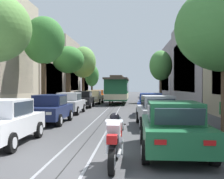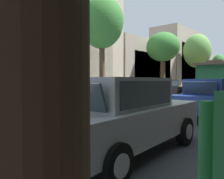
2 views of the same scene
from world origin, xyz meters
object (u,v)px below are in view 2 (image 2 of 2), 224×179
(parked_car_orange_sixth_left, at_px, (211,86))
(street_tree_kerb_left_far, at_px, (219,66))
(street_tree_kerb_left_fourth, at_px, (197,51))
(cable_car_trolley, at_px, (224,79))
(parked_car_blue_mid_right, at_px, (212,98))
(parked_car_silver_mid_left, at_px, (115,92))
(street_tree_kerb_left_second, at_px, (102,23))
(fire_hydrant, at_px, (219,126))
(parked_car_black_fourth_left, at_px, (165,89))
(parked_car_silver_second_right, at_px, (121,114))
(parked_car_navy_second_left, at_px, (30,97))
(parked_car_beige_fifth_left, at_px, (194,88))
(street_tree_kerb_left_mid, at_px, (163,48))

(parked_car_orange_sixth_left, distance_m, street_tree_kerb_left_far, 12.54)
(street_tree_kerb_left_fourth, relative_size, cable_car_trolley, 0.85)
(parked_car_blue_mid_right, bearing_deg, parked_car_silver_mid_left, 171.66)
(street_tree_kerb_left_second, bearing_deg, fire_hydrant, -31.13)
(parked_car_black_fourth_left, bearing_deg, street_tree_kerb_left_second, -113.59)
(parked_car_silver_second_right, height_order, street_tree_kerb_left_far, street_tree_kerb_left_far)
(parked_car_silver_second_right, bearing_deg, parked_car_blue_mid_right, 89.50)
(parked_car_navy_second_left, xyz_separation_m, parked_car_silver_mid_left, (-0.16, 5.75, 0.00))
(street_tree_kerb_left_far, bearing_deg, cable_car_trolley, -72.77)
(parked_car_navy_second_left, height_order, parked_car_blue_mid_right, same)
(parked_car_beige_fifth_left, distance_m, cable_car_trolley, 2.93)
(parked_car_silver_mid_left, xyz_separation_m, parked_car_beige_fifth_left, (0.25, 12.29, 0.00))
(parked_car_black_fourth_left, distance_m, street_tree_kerb_left_second, 7.54)
(parked_car_silver_second_right, distance_m, street_tree_kerb_left_second, 12.54)
(parked_car_blue_mid_right, bearing_deg, fire_hydrant, -70.63)
(parked_car_blue_mid_right, bearing_deg, street_tree_kerb_left_second, 165.99)
(parked_car_orange_sixth_left, xyz_separation_m, street_tree_kerb_left_second, (-2.45, -16.75, 4.90))
(parked_car_beige_fifth_left, relative_size, fire_hydrant, 5.24)
(parked_car_black_fourth_left, relative_size, street_tree_kerb_left_second, 0.57)
(parked_car_orange_sixth_left, bearing_deg, parked_car_blue_mid_right, -72.47)
(parked_car_beige_fifth_left, bearing_deg, parked_car_silver_second_right, -73.14)
(parked_car_silver_second_right, distance_m, parked_car_blue_mid_right, 5.86)
(parked_car_silver_mid_left, bearing_deg, parked_car_navy_second_left, -88.44)
(street_tree_kerb_left_mid, distance_m, fire_hydrant, 18.46)
(parked_car_silver_mid_left, xyz_separation_m, parked_car_black_fourth_left, (-0.05, 6.45, 0.00))
(street_tree_kerb_left_second, xyz_separation_m, street_tree_kerb_left_mid, (-0.02, 9.12, -0.75))
(parked_car_blue_mid_right, bearing_deg, parked_car_navy_second_left, -140.57)
(street_tree_kerb_left_far, xyz_separation_m, fire_hydrant, (9.81, -34.50, -3.57))
(street_tree_kerb_left_mid, bearing_deg, parked_car_silver_mid_left, -77.14)
(parked_car_silver_second_right, xyz_separation_m, parked_car_blue_mid_right, (0.05, 5.86, 0.00))
(parked_car_silver_mid_left, bearing_deg, parked_car_beige_fifth_left, 88.84)
(parked_car_orange_sixth_left, xyz_separation_m, cable_car_trolley, (2.93, -5.73, 0.86))
(parked_car_silver_mid_left, distance_m, street_tree_kerb_left_second, 5.56)
(street_tree_kerb_left_fourth, bearing_deg, parked_car_navy_second_left, -84.61)
(parked_car_black_fourth_left, height_order, parked_car_silver_second_right, same)
(parked_car_navy_second_left, height_order, parked_car_beige_fifth_left, same)
(parked_car_black_fourth_left, bearing_deg, parked_car_blue_mid_right, -50.20)
(parked_car_silver_mid_left, distance_m, parked_car_blue_mid_right, 6.14)
(parked_car_blue_mid_right, bearing_deg, parked_car_black_fourth_left, 129.80)
(street_tree_kerb_left_second, distance_m, fire_hydrant, 12.54)
(parked_car_orange_sixth_left, bearing_deg, cable_car_trolley, -62.90)
(parked_car_silver_mid_left, relative_size, street_tree_kerb_left_second, 0.57)
(parked_car_black_fourth_left, distance_m, parked_car_silver_second_right, 14.53)
(parked_car_silver_second_right, xyz_separation_m, street_tree_kerb_left_second, (-8.36, 7.96, 4.90))
(street_tree_kerb_left_fourth, bearing_deg, parked_car_silver_second_right, -72.52)
(parked_car_silver_mid_left, bearing_deg, street_tree_kerb_left_second, 152.68)
(parked_car_silver_mid_left, distance_m, parked_car_beige_fifth_left, 12.29)
(parked_car_orange_sixth_left, height_order, street_tree_kerb_left_mid, street_tree_kerb_left_mid)
(parked_car_black_fourth_left, xyz_separation_m, parked_car_orange_sixth_left, (0.16, 11.51, 0.00))
(parked_car_silver_mid_left, distance_m, street_tree_kerb_left_far, 30.09)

